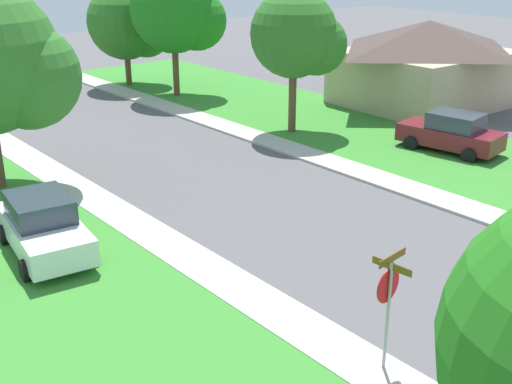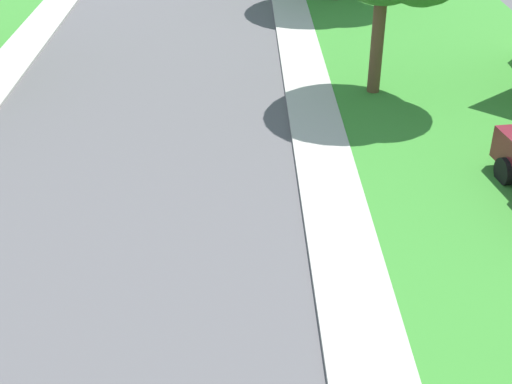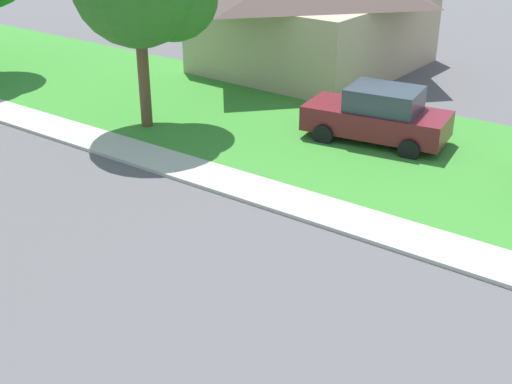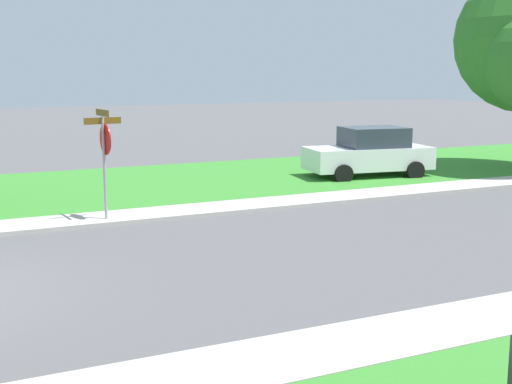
% 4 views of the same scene
% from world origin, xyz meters
% --- Properties ---
extents(sidewalk_east, '(1.40, 56.00, 0.10)m').
position_xyz_m(sidewalk_east, '(4.70, 12.00, 0.05)').
color(sidewalk_east, '#B7B2A8').
rests_on(sidewalk_east, ground).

